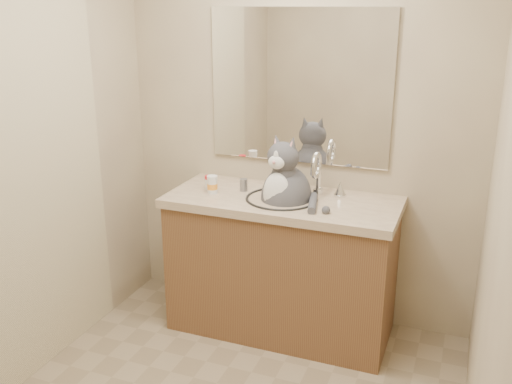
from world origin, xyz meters
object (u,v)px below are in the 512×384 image
Objects in this scene: cat at (286,194)px; pill_bottle_orange at (212,185)px; pill_bottle_redcap at (209,182)px; grey_canister at (244,185)px.

cat is 0.44m from pill_bottle_orange.
pill_bottle_redcap is 1.12× the size of grey_canister.
pill_bottle_orange is at bearing -49.58° from pill_bottle_redcap.
grey_canister is at bearing 33.95° from pill_bottle_orange.
cat reaches higher than pill_bottle_redcap.
pill_bottle_orange is (0.05, -0.06, 0.01)m from pill_bottle_redcap.
grey_canister is (-0.28, 0.05, 0.01)m from cat.
pill_bottle_redcap is 0.08m from pill_bottle_orange.
cat is 7.02× the size of pill_bottle_redcap.
cat is at bearing -10.33° from grey_canister.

